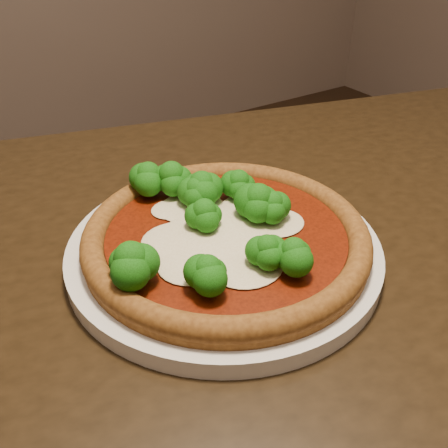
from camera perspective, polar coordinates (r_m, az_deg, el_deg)
dining_table at (r=0.56m, az=3.04°, el=-13.78°), size 1.42×1.16×0.75m
plate at (r=0.52m, az=0.00°, el=-2.85°), size 0.32×0.32×0.02m
pizza at (r=0.50m, az=-0.27°, el=-0.62°), size 0.29×0.29×0.06m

